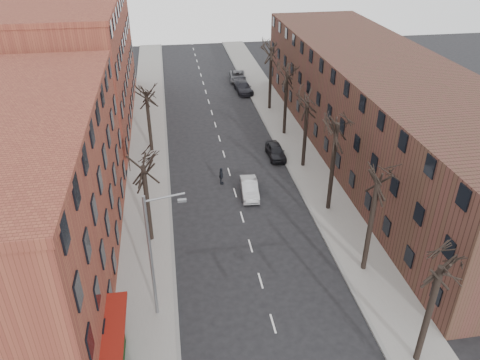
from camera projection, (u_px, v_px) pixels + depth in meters
name	position (u px, v px, depth m)	size (l,w,h in m)	color
sidewalk_left	(148.00, 146.00, 51.47)	(4.00, 90.00, 0.15)	gray
sidewalk_right	(289.00, 137.00, 53.68)	(4.00, 90.00, 0.15)	gray
building_left_near	(12.00, 206.00, 30.31)	(12.00, 26.00, 12.00)	brown
building_left_far	(74.00, 65.00, 54.59)	(12.00, 28.00, 14.00)	brown
building_right	(380.00, 108.00, 48.04)	(12.00, 50.00, 10.00)	#492822
tree_right_a	(416.00, 360.00, 27.18)	(5.20, 5.20, 10.00)	black
tree_right_b	(363.00, 269.00, 34.01)	(5.20, 5.20, 10.80)	black
tree_right_c	(328.00, 209.00, 40.85)	(5.20, 5.20, 11.60)	black
tree_right_d	(303.00, 166.00, 47.68)	(5.20, 5.20, 10.00)	black
tree_right_e	(284.00, 134.00, 54.51)	(5.20, 5.20, 10.80)	black
tree_right_f	(269.00, 109.00, 61.35)	(5.20, 5.20, 11.60)	black
tree_left_a	(152.00, 240.00, 37.04)	(5.20, 5.20, 9.50)	black
tree_left_b	(152.00, 151.00, 50.71)	(5.20, 5.20, 9.50)	black
streetlight	(153.00, 253.00, 27.77)	(2.45, 0.22, 9.03)	slate
silver_sedan	(249.00, 188.00, 42.55)	(1.45, 4.16, 1.37)	#A8ABAF
parked_car_near	(276.00, 151.00, 49.11)	(1.67, 4.16, 1.42)	black
parked_car_mid	(243.00, 87.00, 66.61)	(2.08, 5.12, 1.49)	black
parked_car_far	(238.00, 76.00, 71.11)	(2.31, 5.00, 1.39)	#595B61
pedestrian_crossing	(221.00, 176.00, 44.20)	(0.99, 0.41, 1.70)	black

